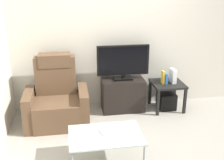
% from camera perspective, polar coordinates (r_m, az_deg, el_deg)
% --- Properties ---
extents(ground_plane, '(6.40, 6.40, 0.00)m').
position_cam_1_polar(ground_plane, '(4.27, 4.18, -10.99)').
color(ground_plane, '#9E998E').
extents(wall_back, '(6.40, 0.06, 2.60)m').
position_cam_1_polar(wall_back, '(4.85, 1.50, 9.37)').
color(wall_back, beige).
rests_on(wall_back, ground).
extents(tv_stand, '(0.73, 0.42, 0.56)m').
position_cam_1_polar(tv_stand, '(4.90, 2.22, -2.99)').
color(tv_stand, black).
rests_on(tv_stand, ground).
extents(television, '(0.89, 0.20, 0.60)m').
position_cam_1_polar(television, '(4.71, 2.27, 3.77)').
color(television, black).
rests_on(television, tv_stand).
extents(recliner_armchair, '(0.98, 0.78, 1.08)m').
position_cam_1_polar(recliner_armchair, '(4.54, -11.23, -4.11)').
color(recliner_armchair, brown).
rests_on(recliner_armchair, ground).
extents(side_table, '(0.54, 0.54, 0.49)m').
position_cam_1_polar(side_table, '(4.98, 11.24, -1.40)').
color(side_table, black).
rests_on(side_table, ground).
extents(subwoofer_box, '(0.29, 0.29, 0.29)m').
position_cam_1_polar(subwoofer_box, '(5.08, 11.04, -4.17)').
color(subwoofer_box, black).
rests_on(subwoofer_box, ground).
extents(book_leftmost, '(0.04, 0.10, 0.23)m').
position_cam_1_polar(book_leftmost, '(4.86, 10.36, 0.55)').
color(book_leftmost, gold).
rests_on(book_leftmost, side_table).
extents(book_middle, '(0.04, 0.13, 0.19)m').
position_cam_1_polar(book_middle, '(4.89, 10.88, 0.36)').
color(book_middle, '#3366B2').
rests_on(book_middle, side_table).
extents(game_console, '(0.07, 0.20, 0.24)m').
position_cam_1_polar(game_console, '(4.95, 12.33, 0.85)').
color(game_console, white).
rests_on(game_console, side_table).
extents(coffee_table, '(0.90, 0.60, 0.40)m').
position_cam_1_polar(coffee_table, '(3.50, -1.31, -11.41)').
color(coffee_table, '#B2C6C1').
rests_on(coffee_table, ground).
extents(cell_phone, '(0.11, 0.16, 0.01)m').
position_cam_1_polar(cell_phone, '(3.53, -1.85, -10.58)').
color(cell_phone, '#B7B7BC').
rests_on(cell_phone, coffee_table).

